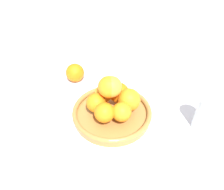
% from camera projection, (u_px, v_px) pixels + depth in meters
% --- Properties ---
extents(ground_plane, '(4.00, 4.00, 0.00)m').
position_uv_depth(ground_plane, '(112.00, 116.00, 0.82)').
color(ground_plane, silver).
extents(fruit_bowl, '(0.29, 0.29, 0.04)m').
position_uv_depth(fruit_bowl, '(112.00, 113.00, 0.81)').
color(fruit_bowl, '#A57238').
rests_on(fruit_bowl, ground_plane).
extents(orange_pile, '(0.18, 0.19, 0.13)m').
position_uv_depth(orange_pile, '(113.00, 97.00, 0.76)').
color(orange_pile, orange).
rests_on(orange_pile, fruit_bowl).
extents(stray_orange, '(0.08, 0.08, 0.08)m').
position_uv_depth(stray_orange, '(75.00, 73.00, 0.96)').
color(stray_orange, orange).
rests_on(stray_orange, ground_plane).
extents(drinking_glass, '(0.07, 0.07, 0.13)m').
position_uv_depth(drinking_glass, '(205.00, 114.00, 0.74)').
color(drinking_glass, silver).
rests_on(drinking_glass, ground_plane).
extents(napkin_folded, '(0.14, 0.14, 0.01)m').
position_uv_depth(napkin_folded, '(64.00, 190.00, 0.60)').
color(napkin_folded, beige).
rests_on(napkin_folded, ground_plane).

